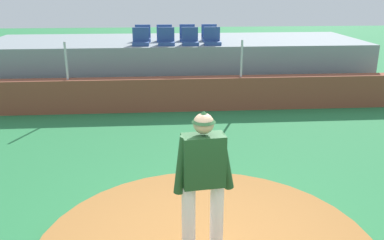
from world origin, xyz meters
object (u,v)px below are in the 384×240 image
stadium_chair_2 (190,39)px  stadium_chair_5 (164,36)px  stadium_chair_0 (141,40)px  stadium_chair_7 (209,36)px  stadium_chair_3 (212,39)px  stadium_chair_4 (143,36)px  pitcher (203,172)px  stadium_chair_1 (166,40)px  stadium_chair_6 (187,36)px

stadium_chair_2 → stadium_chair_5: same height
stadium_chair_0 → stadium_chair_7: bearing=-157.5°
stadium_chair_0 → stadium_chair_3: size_ratio=1.00×
stadium_chair_4 → stadium_chair_5: size_ratio=1.00×
stadium_chair_2 → stadium_chair_4: bearing=-33.2°
pitcher → stadium_chair_7: stadium_chair_7 is taller
pitcher → stadium_chair_0: bearing=90.3°
stadium_chair_1 → stadium_chair_3: (1.35, -0.00, 0.00)m
stadium_chair_5 → stadium_chair_1: bearing=92.8°
stadium_chair_3 → stadium_chair_4: size_ratio=1.00×
stadium_chair_0 → stadium_chair_7: 2.29m
stadium_chair_0 → stadium_chair_6: size_ratio=1.00×
stadium_chair_4 → stadium_chair_7: same height
stadium_chair_3 → stadium_chair_7: same height
stadium_chair_6 → stadium_chair_7: same height
stadium_chair_3 → stadium_chair_5: bearing=-32.1°
stadium_chair_6 → stadium_chair_5: bearing=4.0°
stadium_chair_5 → stadium_chair_4: bearing=-2.7°
stadium_chair_1 → stadium_chair_5: same height
pitcher → stadium_chair_0: 7.98m
pitcher → stadium_chair_7: bearing=75.8°
stadium_chair_0 → stadium_chair_3: 2.10m
stadium_chair_1 → stadium_chair_4: size_ratio=1.00×
stadium_chair_2 → stadium_chair_7: (0.68, 0.92, 0.00)m
stadium_chair_6 → stadium_chair_7: 0.69m
stadium_chair_0 → stadium_chair_6: bearing=-147.7°
stadium_chair_5 → stadium_chair_6: bearing=-176.0°
pitcher → stadium_chair_2: bearing=79.9°
stadium_chair_6 → stadium_chair_0: bearing=32.3°
stadium_chair_0 → stadium_chair_5: (0.70, 0.85, 0.00)m
stadium_chair_0 → stadium_chair_2: same height
stadium_chair_1 → stadium_chair_6: bearing=-126.4°
stadium_chair_6 → stadium_chair_7: size_ratio=1.00×
stadium_chair_0 → stadium_chair_3: (2.10, -0.03, 0.00)m
stadium_chair_3 → pitcher: bearing=82.2°
stadium_chair_7 → stadium_chair_3: bearing=88.6°
stadium_chair_4 → stadium_chair_5: (0.68, -0.03, 0.00)m
stadium_chair_1 → stadium_chair_0: bearing=-1.6°
stadium_chair_0 → stadium_chair_4: size_ratio=1.00×
pitcher → stadium_chair_5: bearing=85.1°
pitcher → stadium_chair_7: size_ratio=3.54×
stadium_chair_1 → stadium_chair_2: 0.70m
pitcher → stadium_chair_7: 8.86m
stadium_chair_0 → pitcher: bearing=97.4°
stadium_chair_3 → stadium_chair_6: 1.14m
stadium_chair_3 → stadium_chair_1: bearing=-0.2°
stadium_chair_0 → stadium_chair_7: size_ratio=1.00×
stadium_chair_3 → stadium_chair_2: bearing=1.7°
stadium_chair_5 → stadium_chair_7: 1.42m
stadium_chair_2 → stadium_chair_7: bearing=-126.3°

